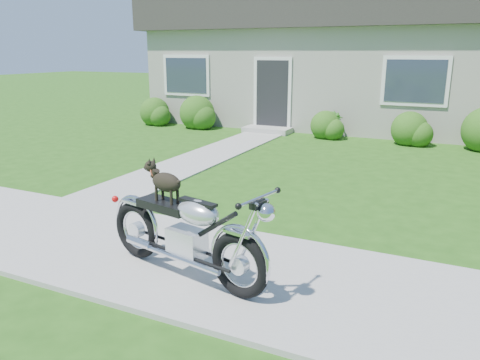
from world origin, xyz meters
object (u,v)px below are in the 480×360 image
object	(u,v)px
motorcycle_with_dog	(185,230)
potted_plant_left	(200,117)
house	(347,57)
potted_plant_right	(335,125)

from	to	relation	value
motorcycle_with_dog	potted_plant_left	bearing A→B (deg)	131.63
house	potted_plant_right	size ratio (longest dim) A/B	16.79
house	motorcycle_with_dog	bearing A→B (deg)	-84.21
house	potted_plant_left	bearing A→B (deg)	-137.46
house	motorcycle_with_dog	xyz separation A→B (m)	(1.26, -12.39, -1.60)
motorcycle_with_dog	house	bearing A→B (deg)	108.17
potted_plant_left	potted_plant_right	size ratio (longest dim) A/B	0.91
house	potted_plant_left	distance (m)	5.41
potted_plant_left	motorcycle_with_dog	size ratio (longest dim) A/B	0.31
potted_plant_left	house	bearing A→B (deg)	42.54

